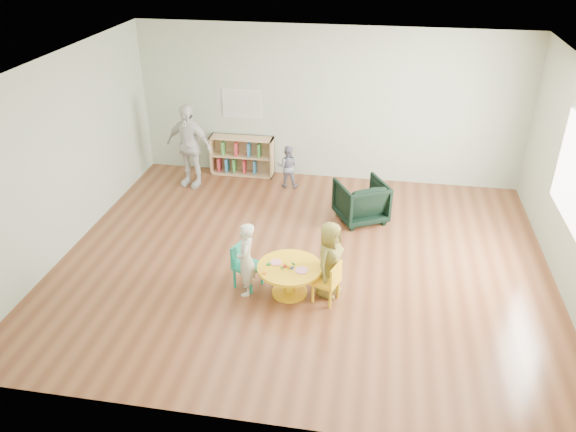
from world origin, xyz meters
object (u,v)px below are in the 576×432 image
object	(u,v)px
bookshelf	(242,156)
child_right	(329,260)
activity_table	(290,275)
toddler	(288,167)
child_left	(246,260)
adult_caretaker	(189,146)
armchair	(361,201)
kid_chair_right	(329,281)
kid_chair_left	(245,264)

from	to	relation	value
bookshelf	child_right	world-z (taller)	child_right
activity_table	child_right	distance (m)	0.57
toddler	activity_table	bearing A→B (deg)	98.78
child_left	child_right	bearing A→B (deg)	90.54
activity_table	toddler	xyz separation A→B (m)	(-0.59, 3.25, 0.10)
toddler	adult_caretaker	size ratio (longest dim) A/B	0.52
armchair	adult_caretaker	size ratio (longest dim) A/B	0.49
child_left	adult_caretaker	world-z (taller)	adult_caretaker
kid_chair_right	child_right	bearing A→B (deg)	26.24
toddler	child_right	bearing A→B (deg)	107.66
kid_chair_left	child_left	world-z (taller)	child_left
kid_chair_left	kid_chair_right	xyz separation A→B (m)	(1.15, -0.17, -0.02)
bookshelf	adult_caretaker	xyz separation A→B (m)	(-0.81, -0.65, 0.40)
kid_chair_left	child_right	bearing A→B (deg)	111.26
kid_chair_left	child_right	distance (m)	1.14
bookshelf	adult_caretaker	size ratio (longest dim) A/B	0.78
toddler	armchair	bearing A→B (deg)	141.57
kid_chair_left	kid_chair_right	bearing A→B (deg)	102.96
kid_chair_right	bookshelf	size ratio (longest dim) A/B	0.48
bookshelf	child_left	bearing A→B (deg)	-75.16
kid_chair_right	activity_table	bearing A→B (deg)	101.13
armchair	child_right	distance (m)	2.14
bookshelf	toddler	size ratio (longest dim) A/B	1.52
kid_chair_right	bookshelf	world-z (taller)	bookshelf
kid_chair_left	bookshelf	xyz separation A→B (m)	(-0.93, 3.58, 0.03)
activity_table	kid_chair_right	xyz separation A→B (m)	(0.53, -0.08, 0.02)
child_right	armchair	bearing A→B (deg)	12.69
kid_chair_right	child_left	world-z (taller)	child_left
child_left	toddler	distance (m)	3.32
adult_caretaker	activity_table	bearing A→B (deg)	-39.32
toddler	adult_caretaker	xyz separation A→B (m)	(-1.77, -0.22, 0.37)
kid_chair_left	child_right	xyz separation A→B (m)	(1.13, -0.00, 0.20)
armchair	toddler	xyz separation A→B (m)	(-1.39, 1.05, 0.05)
toddler	child_left	bearing A→B (deg)	89.00
kid_chair_right	armchair	distance (m)	2.29
activity_table	child_left	distance (m)	0.61
kid_chair_left	adult_caretaker	bearing A→B (deg)	-127.93
kid_chair_right	adult_caretaker	distance (m)	4.26
child_left	armchair	bearing A→B (deg)	140.87
activity_table	armchair	xyz separation A→B (m)	(0.80, 2.20, 0.05)
activity_table	child_left	world-z (taller)	child_left
activity_table	child_left	xyz separation A→B (m)	(-0.56, -0.07, 0.22)
activity_table	kid_chair_right	world-z (taller)	kid_chair_right
bookshelf	child_right	size ratio (longest dim) A/B	1.13
kid_chair_left	armchair	bearing A→B (deg)	167.34
child_right	kid_chair_left	bearing A→B (deg)	110.56
child_left	child_right	size ratio (longest dim) A/B	0.97
child_right	adult_caretaker	distance (m)	4.11
kid_chair_right	child_right	xyz separation A→B (m)	(-0.02, 0.17, 0.22)
child_right	activity_table	bearing A→B (deg)	120.82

